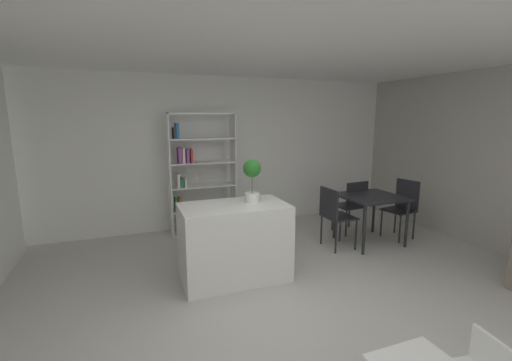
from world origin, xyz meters
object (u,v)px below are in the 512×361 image
dining_chair_island_side (334,212)px  kitchen_island (234,242)px  open_bookshelf (197,174)px  dining_chair_window_side (403,204)px  potted_plant_on_island (252,176)px  dining_chair_far (353,202)px  dining_table (371,201)px

dining_chair_island_side → kitchen_island: bearing=103.1°
open_bookshelf → dining_chair_island_side: open_bookshelf is taller
kitchen_island → dining_chair_window_side: 3.04m
potted_plant_on_island → dining_chair_island_side: bearing=12.7°
kitchen_island → dining_chair_far: size_ratio=1.40×
kitchen_island → dining_chair_far: (2.35, 0.85, 0.08)m
dining_chair_island_side → dining_chair_far: bearing=-56.1°
open_bookshelf → dining_chair_window_side: 3.44m
kitchen_island → dining_table: (2.35, 0.39, 0.21)m
open_bookshelf → potted_plant_on_island: bearing=-78.6°
dining_chair_window_side → dining_chair_far: (-0.66, 0.44, -0.02)m
dining_chair_window_side → potted_plant_on_island: bearing=-91.5°
kitchen_island → dining_table: size_ratio=1.40×
kitchen_island → potted_plant_on_island: (0.26, 0.07, 0.79)m
potted_plant_on_island → dining_chair_far: bearing=20.3°
potted_plant_on_island → dining_chair_window_side: bearing=6.9°
potted_plant_on_island → open_bookshelf: size_ratio=0.26×
potted_plant_on_island → dining_chair_island_side: 1.61m
kitchen_island → dining_table: kitchen_island is taller
potted_plant_on_island → dining_chair_island_side: size_ratio=0.56×
open_bookshelf → dining_chair_far: (2.44, -0.97, -0.48)m
dining_table → dining_chair_island_side: size_ratio=0.98×
dining_table → dining_chair_island_side: bearing=-180.0°
potted_plant_on_island → open_bookshelf: bearing=101.4°
kitchen_island → dining_chair_island_side: same height
dining_table → dining_chair_far: (0.01, 0.45, -0.12)m
dining_chair_island_side → dining_chair_window_side: size_ratio=0.97×
dining_table → dining_chair_far: bearing=88.9°
potted_plant_on_island → dining_chair_island_side: potted_plant_on_island is taller
dining_chair_island_side → dining_chair_far: dining_chair_island_side is taller
potted_plant_on_island → dining_chair_far: size_ratio=0.57×
kitchen_island → open_bookshelf: bearing=92.8°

